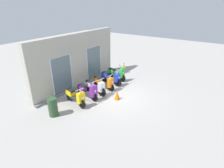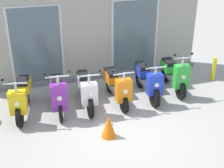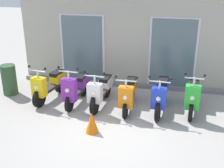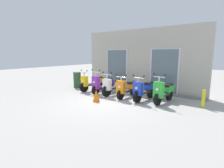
# 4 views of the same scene
# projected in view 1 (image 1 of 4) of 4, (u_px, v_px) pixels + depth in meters

# --- Properties ---
(ground_plane) EXTENTS (40.00, 40.00, 0.00)m
(ground_plane) POSITION_uv_depth(u_px,v_px,m) (116.00, 96.00, 10.76)
(ground_plane) COLOR #A8A39E
(storefront_facade) EXTENTS (7.05, 0.50, 3.36)m
(storefront_facade) POSITION_uv_depth(u_px,v_px,m) (77.00, 61.00, 11.63)
(storefront_facade) COLOR #B2AD9E
(storefront_facade) RESTS_ON ground_plane
(scooter_yellow) EXTENTS (0.67, 1.63, 1.20)m
(scooter_yellow) POSITION_uv_depth(u_px,v_px,m) (75.00, 96.00, 9.70)
(scooter_yellow) COLOR black
(scooter_yellow) RESTS_ON ground_plane
(scooter_purple) EXTENTS (0.60, 1.54, 1.27)m
(scooter_purple) POSITION_uv_depth(u_px,v_px,m) (88.00, 91.00, 10.27)
(scooter_purple) COLOR black
(scooter_purple) RESTS_ON ground_plane
(scooter_white) EXTENTS (0.59, 1.68, 1.20)m
(scooter_white) POSITION_uv_depth(u_px,v_px,m) (95.00, 87.00, 10.86)
(scooter_white) COLOR black
(scooter_white) RESTS_ON ground_plane
(scooter_orange) EXTENTS (0.60, 1.59, 1.16)m
(scooter_orange) POSITION_uv_depth(u_px,v_px,m) (104.00, 82.00, 11.43)
(scooter_orange) COLOR black
(scooter_orange) RESTS_ON ground_plane
(scooter_blue) EXTENTS (0.59, 1.67, 1.19)m
(scooter_blue) POSITION_uv_depth(u_px,v_px,m) (111.00, 78.00, 12.11)
(scooter_blue) COLOR black
(scooter_blue) RESTS_ON ground_plane
(scooter_green) EXTENTS (0.53, 1.56, 1.28)m
(scooter_green) POSITION_uv_depth(u_px,v_px,m) (117.00, 73.00, 12.79)
(scooter_green) COLOR black
(scooter_green) RESTS_ON ground_plane
(curb_bollard) EXTENTS (0.12, 0.12, 0.70)m
(curb_bollard) POSITION_uv_depth(u_px,v_px,m) (124.00, 69.00, 14.09)
(curb_bollard) COLOR yellow
(curb_bollard) RESTS_ON ground_plane
(traffic_cone) EXTENTS (0.32, 0.32, 0.52)m
(traffic_cone) POSITION_uv_depth(u_px,v_px,m) (117.00, 95.00, 10.28)
(traffic_cone) COLOR orange
(traffic_cone) RESTS_ON ground_plane
(trash_bin) EXTENTS (0.45, 0.45, 0.94)m
(trash_bin) POSITION_uv_depth(u_px,v_px,m) (53.00, 107.00, 8.73)
(trash_bin) COLOR #2D4C2D
(trash_bin) RESTS_ON ground_plane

